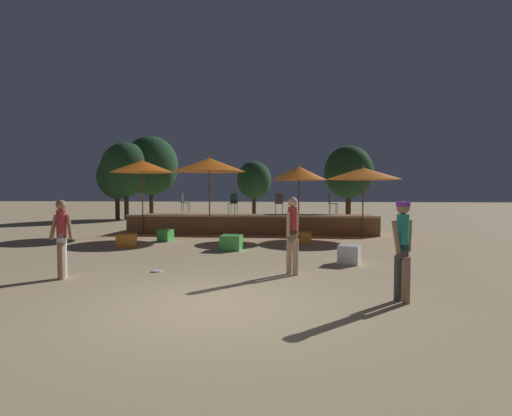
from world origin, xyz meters
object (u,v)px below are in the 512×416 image
patio_umbrella_2 (363,174)px  cube_seat_1 (165,235)px  background_tree_2 (151,166)px  frisbee_disc (157,271)px  bistro_chair_3 (331,201)px  patio_umbrella_1 (209,165)px  bistro_chair_0 (233,201)px  bistro_chair_1 (279,202)px  person_2 (403,246)px  background_tree_1 (126,170)px  cube_seat_3 (127,240)px  person_0 (292,233)px  background_tree_0 (349,173)px  cube_seat_0 (303,238)px  cube_seat_4 (231,242)px  patio_umbrella_0 (142,166)px  bistro_chair_2 (184,201)px  background_tree_4 (117,177)px  background_tree_3 (254,180)px  patio_umbrella_3 (299,173)px  person_3 (62,237)px  cube_seat_2 (349,254)px

patio_umbrella_2 → cube_seat_1: size_ratio=5.37×
cube_seat_1 → background_tree_2: bearing=112.2°
frisbee_disc → bistro_chair_3: bearing=62.2°
patio_umbrella_1 → bistro_chair_0: 2.61m
bistro_chair_1 → person_2: bearing=100.7°
background_tree_1 → background_tree_2: bearing=54.4°
cube_seat_3 → person_0: (5.47, -3.88, 0.71)m
background_tree_0 → patio_umbrella_2: bearing=-91.6°
bistro_chair_3 → background_tree_0: bearing=-22.6°
cube_seat_0 → bistro_chair_3: (1.35, 3.90, 1.18)m
person_0 → frisbee_disc: (-3.09, 0.01, -0.91)m
cube_seat_4 → background_tree_1: size_ratio=0.14×
background_tree_1 → patio_umbrella_0: bearing=-62.7°
bistro_chair_0 → bistro_chair_2: same height
background_tree_4 → bistro_chair_1: bearing=-33.3°
bistro_chair_0 → frisbee_disc: size_ratio=3.67×
bistro_chair_0 → cube_seat_1: bearing=-105.6°
cube_seat_1 → bistro_chair_2: bistro_chair_2 is taller
patio_umbrella_2 → background_tree_3: background_tree_3 is taller
patio_umbrella_2 → frisbee_disc: 9.80m
patio_umbrella_1 → background_tree_3: background_tree_3 is taller
bistro_chair_3 → background_tree_4: (-12.83, 6.55, 1.33)m
patio_umbrella_3 → background_tree_3: (-2.96, 12.16, 0.05)m
patio_umbrella_3 → background_tree_1: (-10.82, 8.69, 0.66)m
person_3 → bistro_chair_0: 10.14m
background_tree_3 → frisbee_disc: bearing=-91.1°
patio_umbrella_1 → cube_seat_2: bearing=-49.1°
patio_umbrella_3 → cube_seat_2: size_ratio=4.45×
bistro_chair_0 → bistro_chair_3: size_ratio=1.00×
cube_seat_4 → bistro_chair_3: (3.61, 5.59, 1.15)m
cube_seat_1 → bistro_chair_3: bistro_chair_3 is taller
background_tree_2 → bistro_chair_3: bearing=-36.1°
person_2 → bistro_chair_0: bearing=-15.8°
patio_umbrella_0 → cube_seat_2: 10.21m
cube_seat_3 → bistro_chair_3: (7.17, 5.24, 1.16)m
cube_seat_1 → bistro_chair_2: 4.29m
background_tree_0 → patio_umbrella_0: bearing=-150.8°
cube_seat_4 → background_tree_0: bearing=62.2°
cube_seat_3 → background_tree_3: bearing=79.8°
cube_seat_2 → cube_seat_4: size_ratio=0.97×
patio_umbrella_1 → background_tree_1: background_tree_1 is taller
patio_umbrella_1 → cube_seat_1: bearing=-129.6°
cube_seat_1 → bistro_chair_2: (-0.44, 4.11, 1.17)m
patio_umbrella_2 → frisbee_disc: bearing=-128.4°
cube_seat_1 → frisbee_disc: cube_seat_1 is taller
patio_umbrella_0 → cube_seat_2: patio_umbrella_0 is taller
cube_seat_0 → bistro_chair_2: size_ratio=0.67×
cube_seat_4 → background_tree_1: background_tree_1 is taller
cube_seat_0 → person_2: 7.45m
patio_umbrella_3 → cube_seat_1: 5.67m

